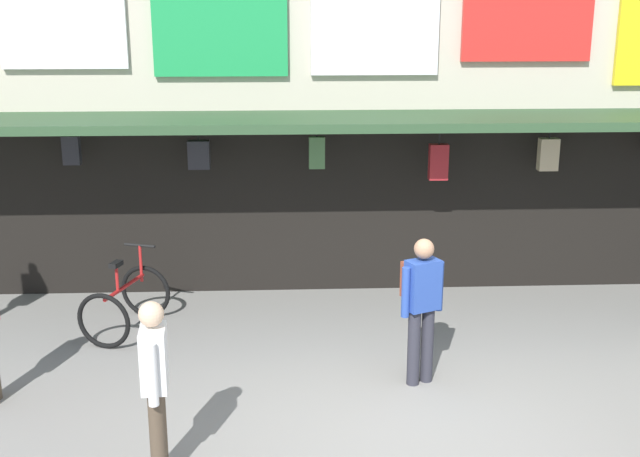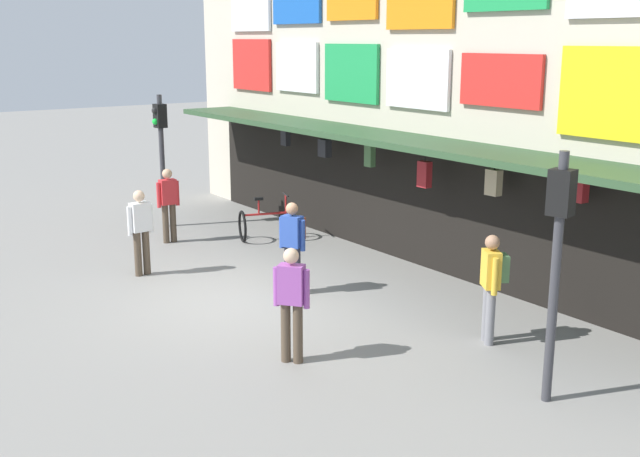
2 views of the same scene
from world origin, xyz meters
The scene contains 10 objects.
ground_plane centered at (0.00, 0.00, 0.00)m, with size 80.00×80.00×0.00m, color gray.
shopfront centered at (0.00, 4.57, 3.96)m, with size 18.00×2.60×8.00m.
traffic_light_near centered at (-5.89, 1.15, 2.14)m, with size 0.29×0.33×3.20m.
traffic_light_far centered at (5.64, 1.16, 2.14)m, with size 0.33×0.35×3.20m.
bicycle_parked centered at (-3.33, 2.49, 0.39)m, with size 1.05×1.33×1.05m.
pedestrian_in_black centered at (0.21, 0.89, 0.98)m, with size 0.49×0.45×1.68m.
pedestrian_in_green centered at (2.75, -0.80, 0.98)m, with size 0.48×0.47×1.68m.
pedestrian_in_blue centered at (-4.41, 0.60, 0.95)m, with size 0.23×0.53×1.68m.
pedestrian_in_red centered at (-2.42, -0.89, 0.95)m, with size 0.25×0.53×1.68m.
pedestrian_in_purple centered at (3.88, 2.02, 0.98)m, with size 0.48×0.47×1.68m.
Camera 2 is at (11.37, -6.45, 4.49)m, focal length 43.47 mm.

